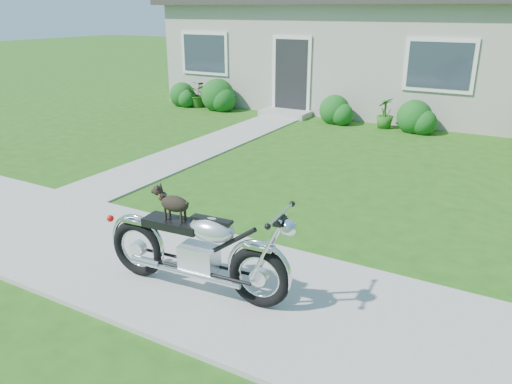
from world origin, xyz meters
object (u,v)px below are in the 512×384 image
Objects in this scene: motorcycle_with_dog at (198,249)px; house at (377,34)px; potted_plant_left at (199,94)px; potted_plant_right at (385,113)px.

house is at bearing 94.33° from motorcycle_with_dog.
potted_plant_left is 5.85m from potted_plant_right.
motorcycle_with_dog reaches higher than potted_plant_right.
motorcycle_with_dog is at bearing -81.01° from house.
potted_plant_right is (5.85, 0.00, -0.02)m from potted_plant_left.
house is at bearing 37.74° from potted_plant_left.
house is 16.17× the size of potted_plant_right.
house is at bearing 112.05° from potted_plant_right.
motorcycle_with_dog is at bearing -54.15° from potted_plant_left.
potted_plant_right is (1.40, -3.44, -1.77)m from house.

